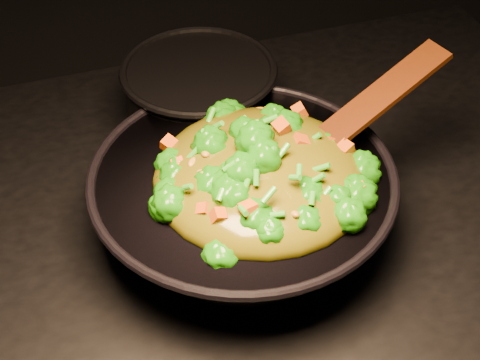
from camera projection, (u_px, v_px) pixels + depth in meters
name	position (u px, v px, depth m)	size (l,w,h in m)	color
wok	(243.00, 206.00, 0.93)	(0.37, 0.37, 0.10)	black
stir_fry	(261.00, 153.00, 0.85)	(0.26, 0.26, 0.09)	#1D7608
spatula	(357.00, 115.00, 0.90)	(0.28, 0.04, 0.01)	#330F04
back_pot	(200.00, 101.00, 1.07)	(0.21, 0.21, 0.12)	black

